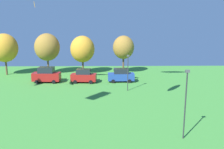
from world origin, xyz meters
The scene contains 9 objects.
parked_car_leftmost centered at (-9.21, 43.44, 1.31)m, with size 4.76×2.24×2.70m.
parked_car_second_from_left centered at (-2.74, 43.16, 1.18)m, with size 4.42×2.24×2.40m.
parked_car_third_from_left centered at (3.73, 43.55, 1.18)m, with size 4.62×2.05×2.39m.
light_post_0 centered at (8.06, 22.32, 3.48)m, with size 0.36×0.20×6.16m.
light_post_1 centered at (4.43, 37.90, 3.12)m, with size 0.36×0.20×5.46m.
treeline_tree_0 centered at (-18.88, 50.12, 5.37)m, with size 5.10×5.10×8.19m.
treeline_tree_1 centered at (-10.71, 50.86, 5.44)m, with size 4.99×4.99×8.20m.
treeline_tree_2 centered at (-3.66, 50.96, 5.02)m, with size 4.87×4.87×7.71m.
treeline_tree_3 centered at (4.64, 51.43, 5.32)m, with size 4.33×4.33×7.71m.
Camera 1 is at (1.44, 3.14, 9.81)m, focal length 38.00 mm.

